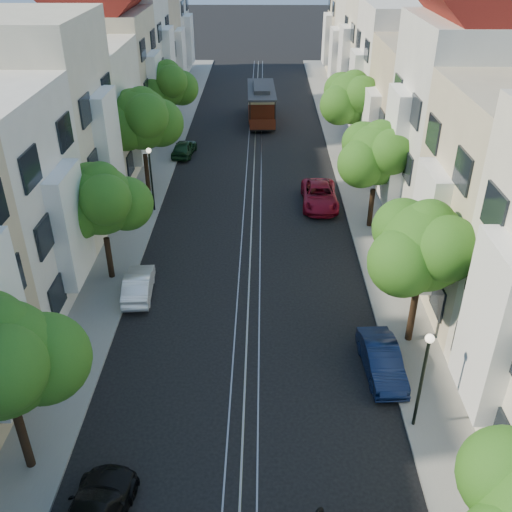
{
  "coord_description": "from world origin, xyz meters",
  "views": [
    {
      "loc": [
        0.67,
        -11.1,
        16.16
      ],
      "look_at": [
        0.37,
        12.65,
        2.2
      ],
      "focal_mm": 40.0,
      "sensor_mm": 36.0,
      "label": 1
    }
  ],
  "objects_px": {
    "tree_w_b": "(102,202)",
    "parked_car_e_far": "(320,196)",
    "lamp_east": "(424,368)",
    "lamp_west": "(151,170)",
    "tree_e_c": "(378,156)",
    "parked_car_w_mid": "(139,284)",
    "cable_car": "(261,102)",
    "tree_e_b": "(425,249)",
    "tree_w_c": "(142,120)",
    "tree_w_a": "(2,361)",
    "parked_car_w_far": "(184,148)",
    "parked_car_e_mid": "(382,360)",
    "tree_w_d": "(168,86)",
    "tree_e_d": "(353,99)"
  },
  "relations": [
    {
      "from": "tree_w_b",
      "to": "parked_car_e_far",
      "type": "xyz_separation_m",
      "value": [
        11.54,
        9.12,
        -3.72
      ]
    },
    {
      "from": "lamp_east",
      "to": "lamp_west",
      "type": "xyz_separation_m",
      "value": [
        -12.6,
        18.0,
        0.0
      ]
    },
    {
      "from": "tree_e_c",
      "to": "parked_car_w_mid",
      "type": "relative_size",
      "value": 1.76
    },
    {
      "from": "lamp_west",
      "to": "cable_car",
      "type": "distance_m",
      "value": 20.62
    },
    {
      "from": "tree_w_b",
      "to": "tree_e_b",
      "type": "bearing_deg",
      "value": -19.15
    },
    {
      "from": "lamp_west",
      "to": "tree_e_b",
      "type": "bearing_deg",
      "value": -43.85
    },
    {
      "from": "tree_e_c",
      "to": "tree_w_c",
      "type": "distance_m",
      "value": 15.25
    },
    {
      "from": "tree_w_a",
      "to": "parked_car_w_far",
      "type": "distance_m",
      "value": 30.57
    },
    {
      "from": "tree_e_b",
      "to": "tree_w_b",
      "type": "bearing_deg",
      "value": 160.85
    },
    {
      "from": "parked_car_e_mid",
      "to": "lamp_east",
      "type": "bearing_deg",
      "value": -80.37
    },
    {
      "from": "lamp_east",
      "to": "cable_car",
      "type": "height_order",
      "value": "lamp_east"
    },
    {
      "from": "tree_e_c",
      "to": "lamp_east",
      "type": "height_order",
      "value": "tree_e_c"
    },
    {
      "from": "tree_e_b",
      "to": "tree_w_a",
      "type": "height_order",
      "value": "same"
    },
    {
      "from": "tree_e_b",
      "to": "tree_w_d",
      "type": "bearing_deg",
      "value": 118.07
    },
    {
      "from": "tree_w_c",
      "to": "tree_e_b",
      "type": "bearing_deg",
      "value": -48.01
    },
    {
      "from": "tree_w_a",
      "to": "parked_car_w_far",
      "type": "relative_size",
      "value": 1.8
    },
    {
      "from": "cable_car",
      "to": "parked_car_w_far",
      "type": "height_order",
      "value": "cable_car"
    },
    {
      "from": "tree_w_b",
      "to": "lamp_east",
      "type": "bearing_deg",
      "value": -36.58
    },
    {
      "from": "tree_e_b",
      "to": "tree_w_c",
      "type": "distance_m",
      "value": 21.53
    },
    {
      "from": "tree_e_d",
      "to": "parked_car_w_far",
      "type": "relative_size",
      "value": 1.85
    },
    {
      "from": "tree_w_a",
      "to": "tree_e_c",
      "type": "bearing_deg",
      "value": 51.34
    },
    {
      "from": "tree_e_c",
      "to": "tree_e_d",
      "type": "bearing_deg",
      "value": 90.0
    },
    {
      "from": "tree_e_d",
      "to": "tree_w_d",
      "type": "height_order",
      "value": "tree_e_d"
    },
    {
      "from": "cable_car",
      "to": "parked_car_w_far",
      "type": "xyz_separation_m",
      "value": [
        -6.1,
        -9.21,
        -1.18
      ]
    },
    {
      "from": "tree_e_c",
      "to": "tree_w_c",
      "type": "relative_size",
      "value": 0.92
    },
    {
      "from": "parked_car_e_mid",
      "to": "parked_car_w_mid",
      "type": "relative_size",
      "value": 1.06
    },
    {
      "from": "tree_w_d",
      "to": "parked_car_w_far",
      "type": "xyz_separation_m",
      "value": [
        1.54,
        -3.75,
        -3.97
      ]
    },
    {
      "from": "parked_car_w_mid",
      "to": "parked_car_e_mid",
      "type": "bearing_deg",
      "value": 148.86
    },
    {
      "from": "tree_e_b",
      "to": "lamp_east",
      "type": "xyz_separation_m",
      "value": [
        -0.96,
        -4.98,
        -1.89
      ]
    },
    {
      "from": "lamp_east",
      "to": "tree_w_b",
      "type": "bearing_deg",
      "value": 143.42
    },
    {
      "from": "tree_e_b",
      "to": "parked_car_w_far",
      "type": "bearing_deg",
      "value": 118.95
    },
    {
      "from": "parked_car_e_mid",
      "to": "tree_w_c",
      "type": "bearing_deg",
      "value": 121.35
    },
    {
      "from": "tree_e_b",
      "to": "parked_car_w_mid",
      "type": "height_order",
      "value": "tree_e_b"
    },
    {
      "from": "lamp_east",
      "to": "cable_car",
      "type": "distance_m",
      "value": 37.9
    },
    {
      "from": "tree_e_c",
      "to": "parked_car_w_mid",
      "type": "distance_m",
      "value": 15.3
    },
    {
      "from": "tree_w_a",
      "to": "parked_car_e_far",
      "type": "bearing_deg",
      "value": 61.35
    },
    {
      "from": "cable_car",
      "to": "parked_car_e_mid",
      "type": "bearing_deg",
      "value": -83.49
    },
    {
      "from": "cable_car",
      "to": "lamp_west",
      "type": "bearing_deg",
      "value": -111.18
    },
    {
      "from": "tree_e_b",
      "to": "tree_w_c",
      "type": "height_order",
      "value": "tree_w_c"
    },
    {
      "from": "tree_e_d",
      "to": "cable_car",
      "type": "xyz_separation_m",
      "value": [
        -6.76,
        10.46,
        -3.06
      ]
    },
    {
      "from": "lamp_east",
      "to": "parked_car_e_mid",
      "type": "relative_size",
      "value": 1.06
    },
    {
      "from": "tree_e_b",
      "to": "tree_e_d",
      "type": "bearing_deg",
      "value": 90.0
    },
    {
      "from": "tree_w_b",
      "to": "tree_w_c",
      "type": "height_order",
      "value": "tree_w_c"
    },
    {
      "from": "tree_w_a",
      "to": "parked_car_e_far",
      "type": "distance_m",
      "value": 24.4
    },
    {
      "from": "parked_car_w_far",
      "to": "tree_w_b",
      "type": "bearing_deg",
      "value": 91.78
    },
    {
      "from": "tree_e_b",
      "to": "tree_w_a",
      "type": "bearing_deg",
      "value": -154.08
    },
    {
      "from": "tree_w_c",
      "to": "tree_w_d",
      "type": "distance_m",
      "value": 11.01
    },
    {
      "from": "tree_w_b",
      "to": "tree_w_d",
      "type": "bearing_deg",
      "value": 90.0
    },
    {
      "from": "tree_w_d",
      "to": "cable_car",
      "type": "bearing_deg",
      "value": 35.56
    },
    {
      "from": "tree_e_d",
      "to": "tree_w_a",
      "type": "bearing_deg",
      "value": -116.41
    }
  ]
}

